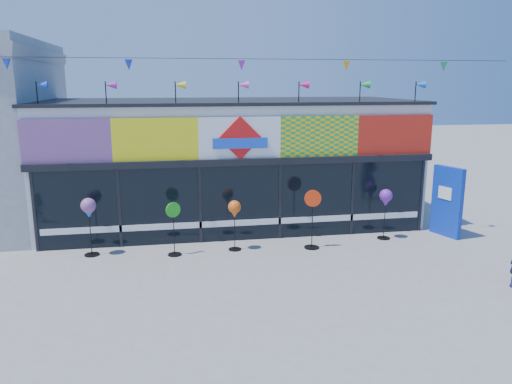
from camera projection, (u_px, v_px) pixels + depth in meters
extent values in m
plane|color=gray|center=(261.00, 284.00, 11.83)|extent=(80.00, 80.00, 0.00)
cube|color=silver|center=(229.00, 162.00, 17.17)|extent=(12.00, 5.00, 4.00)
cube|color=black|center=(240.00, 203.00, 14.89)|extent=(11.60, 0.12, 2.30)
cube|color=black|center=(240.00, 162.00, 14.58)|extent=(12.00, 0.30, 0.20)
cube|color=white|center=(241.00, 223.00, 14.99)|extent=(11.40, 0.10, 0.18)
cube|color=black|center=(229.00, 101.00, 16.72)|extent=(12.20, 5.20, 0.10)
cube|color=black|center=(35.00, 212.00, 13.90)|extent=(0.08, 0.14, 2.30)
cube|color=black|center=(120.00, 208.00, 14.29)|extent=(0.08, 0.14, 2.30)
cube|color=black|center=(200.00, 205.00, 14.68)|extent=(0.08, 0.14, 2.30)
cube|color=black|center=(280.00, 201.00, 15.08)|extent=(0.08, 0.14, 2.30)
cube|color=black|center=(352.00, 198.00, 15.47)|extent=(0.08, 0.14, 2.30)
cube|color=black|center=(421.00, 195.00, 15.86)|extent=(0.08, 0.14, 2.30)
cube|color=red|center=(66.00, 141.00, 13.64)|extent=(2.40, 0.08, 1.20)
cube|color=#FCEF15|center=(156.00, 139.00, 14.04)|extent=(2.40, 0.08, 1.20)
cube|color=white|center=(240.00, 138.00, 14.45)|extent=(2.40, 0.08, 1.20)
cube|color=yellow|center=(320.00, 136.00, 14.86)|extent=(2.40, 0.08, 1.20)
cube|color=red|center=(395.00, 135.00, 15.26)|extent=(2.40, 0.08, 1.20)
cube|color=red|center=(240.00, 138.00, 14.39)|extent=(1.27, 0.06, 1.27)
cube|color=blue|center=(240.00, 143.00, 14.40)|extent=(1.60, 0.05, 0.30)
cube|color=orange|center=(101.00, 214.00, 14.28)|extent=(0.78, 0.03, 0.78)
cube|color=red|center=(148.00, 200.00, 14.43)|extent=(0.92, 0.03, 0.92)
cube|color=orange|center=(195.00, 194.00, 14.63)|extent=(0.78, 0.03, 0.78)
cube|color=#FF9A0D|center=(240.00, 208.00, 14.97)|extent=(0.92, 0.03, 0.92)
cube|color=#F4570C|center=(284.00, 195.00, 15.11)|extent=(0.78, 0.03, 0.78)
cube|color=purple|center=(326.00, 190.00, 15.32)|extent=(0.92, 0.03, 0.92)
cube|color=red|center=(367.00, 205.00, 15.66)|extent=(0.78, 0.03, 0.78)
cylinder|color=black|center=(37.00, 95.00, 13.47)|extent=(0.03, 0.03, 0.70)
cone|color=blue|center=(42.00, 85.00, 13.44)|extent=(0.30, 0.22, 0.22)
cylinder|color=black|center=(106.00, 94.00, 13.77)|extent=(0.03, 0.03, 0.70)
cone|color=purple|center=(111.00, 85.00, 13.74)|extent=(0.30, 0.22, 0.22)
cylinder|color=black|center=(175.00, 94.00, 14.09)|extent=(0.03, 0.03, 0.70)
cone|color=yellow|center=(180.00, 85.00, 14.06)|extent=(0.30, 0.22, 0.22)
cylinder|color=black|center=(238.00, 94.00, 14.40)|extent=(0.03, 0.03, 0.70)
cone|color=#DA48B3|center=(243.00, 85.00, 14.37)|extent=(0.30, 0.22, 0.22)
cylinder|color=black|center=(299.00, 93.00, 14.70)|extent=(0.03, 0.03, 0.70)
cone|color=#EB1662|center=(304.00, 85.00, 14.67)|extent=(0.30, 0.22, 0.22)
cylinder|color=black|center=(360.00, 93.00, 15.03)|extent=(0.03, 0.03, 0.70)
cone|color=green|center=(365.00, 85.00, 15.00)|extent=(0.30, 0.22, 0.22)
cylinder|color=black|center=(415.00, 93.00, 15.33)|extent=(0.03, 0.03, 0.70)
cone|color=blue|center=(420.00, 85.00, 15.30)|extent=(0.30, 0.22, 0.22)
cylinder|color=black|center=(242.00, 59.00, 13.57)|extent=(16.00, 0.01, 0.01)
cone|color=blue|center=(7.00, 64.00, 12.59)|extent=(0.20, 0.20, 0.28)
cone|color=#192CDB|center=(129.00, 65.00, 13.10)|extent=(0.20, 0.20, 0.28)
cone|color=purple|center=(242.00, 66.00, 13.61)|extent=(0.20, 0.20, 0.28)
cone|color=orange|center=(346.00, 66.00, 14.12)|extent=(0.20, 0.20, 0.28)
cone|color=#179652|center=(444.00, 67.00, 14.63)|extent=(0.20, 0.20, 0.28)
cube|color=#0C33B8|center=(447.00, 202.00, 15.34)|extent=(0.50, 1.08, 2.17)
cube|color=white|center=(445.00, 193.00, 15.27)|extent=(0.20, 0.48, 0.38)
cylinder|color=black|center=(92.00, 255.00, 13.79)|extent=(0.41, 0.41, 0.03)
cylinder|color=black|center=(90.00, 231.00, 13.64)|extent=(0.02, 0.02, 1.34)
sphere|color=blue|center=(88.00, 205.00, 13.48)|extent=(0.41, 0.41, 0.41)
cone|color=blue|center=(89.00, 215.00, 13.54)|extent=(0.21, 0.21, 0.18)
cylinder|color=black|center=(175.00, 254.00, 13.80)|extent=(0.38, 0.38, 0.03)
cylinder|color=black|center=(174.00, 232.00, 13.66)|extent=(0.02, 0.02, 1.24)
cylinder|color=green|center=(173.00, 210.00, 13.52)|extent=(0.40, 0.20, 0.42)
cylinder|color=black|center=(235.00, 249.00, 14.23)|extent=(0.37, 0.37, 0.03)
cylinder|color=black|center=(235.00, 229.00, 14.10)|extent=(0.02, 0.02, 1.19)
sphere|color=#DB5414|center=(234.00, 207.00, 13.96)|extent=(0.37, 0.37, 0.37)
cone|color=#DB5414|center=(235.00, 215.00, 14.01)|extent=(0.18, 0.18, 0.16)
cylinder|color=black|center=(312.00, 247.00, 14.39)|extent=(0.44, 0.44, 0.03)
cylinder|color=black|center=(312.00, 223.00, 14.23)|extent=(0.03, 0.03, 1.41)
cylinder|color=red|center=(313.00, 198.00, 14.07)|extent=(0.48, 0.13, 0.48)
cylinder|color=black|center=(383.00, 238.00, 15.25)|extent=(0.39, 0.39, 0.03)
cylinder|color=black|center=(385.00, 218.00, 15.11)|extent=(0.02, 0.02, 1.27)
sphere|color=#6D22A1|center=(386.00, 196.00, 14.97)|extent=(0.39, 0.39, 0.39)
cone|color=#6D22A1|center=(385.00, 203.00, 15.02)|extent=(0.20, 0.20, 0.18)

